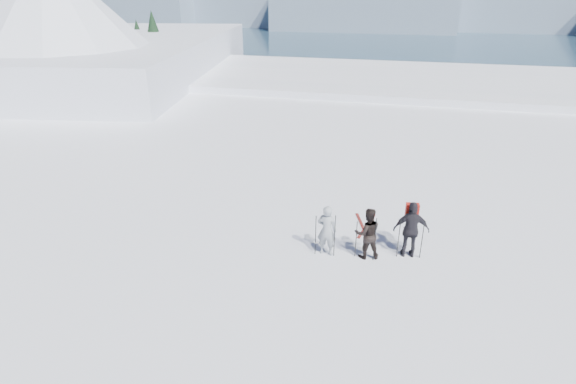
# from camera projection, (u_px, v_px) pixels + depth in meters

# --- Properties ---
(lake_basin) EXTENTS (820.00, 820.00, 71.62)m
(lake_basin) POSITION_uv_depth(u_px,v_px,m) (391.00, 157.00, 39.22)
(lake_basin) COLOR white
(lake_basin) RESTS_ON ground
(far_mountain_range) EXTENTS (770.00, 110.00, 53.00)m
(far_mountain_range) POSITION_uv_depth(u_px,v_px,m) (443.00, 3.00, 407.26)
(far_mountain_range) COLOR slate
(far_mountain_range) RESTS_ON ground
(near_ridge) EXTENTS (31.37, 35.68, 25.62)m
(near_ridge) POSITION_uv_depth(u_px,v_px,m) (112.00, 107.00, 43.21)
(near_ridge) COLOR white
(near_ridge) RESTS_ON ground
(skier_grey) EXTENTS (0.60, 0.42, 1.54)m
(skier_grey) POSITION_uv_depth(u_px,v_px,m) (327.00, 230.00, 12.78)
(skier_grey) COLOR #929AA0
(skier_grey) RESTS_ON ground
(skier_dark) EXTENTS (0.88, 0.77, 1.54)m
(skier_dark) POSITION_uv_depth(u_px,v_px,m) (367.00, 233.00, 12.62)
(skier_dark) COLOR black
(skier_dark) RESTS_ON ground
(skier_pack) EXTENTS (1.04, 0.52, 1.70)m
(skier_pack) POSITION_uv_depth(u_px,v_px,m) (411.00, 230.00, 12.63)
(skier_pack) COLOR black
(skier_pack) RESTS_ON ground
(backpack) EXTENTS (0.38, 0.24, 0.47)m
(backpack) POSITION_uv_depth(u_px,v_px,m) (415.00, 191.00, 12.40)
(backpack) COLOR red
(backpack) RESTS_ON skier_pack
(ski_poles) EXTENTS (2.98, 0.56, 1.35)m
(ski_poles) POSITION_uv_depth(u_px,v_px,m) (366.00, 238.00, 12.67)
(ski_poles) COLOR black
(ski_poles) RESTS_ON ground
(skis_loose) EXTENTS (0.67, 1.68, 0.03)m
(skis_loose) POSITION_uv_depth(u_px,v_px,m) (364.00, 226.00, 14.56)
(skis_loose) COLOR black
(skis_loose) RESTS_ON ground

